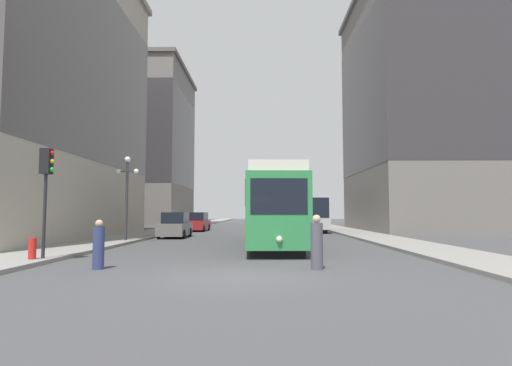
% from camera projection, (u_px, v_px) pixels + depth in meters
% --- Properties ---
extents(ground_plane, '(200.00, 200.00, 0.00)m').
position_uv_depth(ground_plane, '(240.00, 277.00, 11.45)').
color(ground_plane, '#424244').
extents(sidewalk_left, '(3.23, 120.00, 0.15)m').
position_uv_depth(sidewalk_left, '(189.00, 226.00, 51.46)').
color(sidewalk_left, gray).
rests_on(sidewalk_left, ground).
extents(sidewalk_right, '(3.23, 120.00, 0.15)m').
position_uv_depth(sidewalk_right, '(325.00, 226.00, 51.22)').
color(sidewalk_right, gray).
rests_on(sidewalk_right, ground).
extents(streetcar, '(3.07, 13.87, 3.89)m').
position_uv_depth(streetcar, '(270.00, 207.00, 22.44)').
color(streetcar, black).
rests_on(streetcar, ground).
extents(transit_bus, '(2.96, 11.31, 3.45)m').
position_uv_depth(transit_bus, '(306.00, 211.00, 39.68)').
color(transit_bus, black).
rests_on(transit_bus, ground).
extents(parked_car_left_near, '(2.00, 5.03, 1.82)m').
position_uv_depth(parked_car_left_near, '(198.00, 222.00, 39.77)').
color(parked_car_left_near, black).
rests_on(parked_car_left_near, ground).
extents(parked_car_left_mid, '(1.93, 4.47, 1.82)m').
position_uv_depth(parked_car_left_mid, '(175.00, 226.00, 29.48)').
color(parked_car_left_mid, black).
rests_on(parked_car_left_mid, ground).
extents(pedestrian_crossing_near, '(0.36, 0.36, 1.59)m').
position_uv_depth(pedestrian_crossing_near, '(99.00, 246.00, 13.06)').
color(pedestrian_crossing_near, navy).
rests_on(pedestrian_crossing_near, ground).
extents(pedestrian_crossing_far, '(0.39, 0.39, 1.74)m').
position_uv_depth(pedestrian_crossing_far, '(317.00, 244.00, 13.03)').
color(pedestrian_crossing_far, '#4C4C56').
rests_on(pedestrian_crossing_far, ground).
extents(traffic_light_near_left, '(0.47, 0.36, 4.03)m').
position_uv_depth(traffic_light_near_left, '(46.00, 173.00, 15.01)').
color(traffic_light_near_left, '#232328').
rests_on(traffic_light_near_left, sidewalk_left).
extents(lamp_post_left_near, '(1.41, 0.36, 5.06)m').
position_uv_depth(lamp_post_left_near, '(127.00, 184.00, 24.63)').
color(lamp_post_left_near, '#333338').
rests_on(lamp_post_left_near, sidewalk_left).
extents(fire_hydrant, '(0.26, 0.26, 0.75)m').
position_uv_depth(fire_hydrant, '(32.00, 249.00, 14.55)').
color(fire_hydrant, red).
rests_on(fire_hydrant, sidewalk_left).
extents(building_left_corner, '(12.27, 21.52, 21.08)m').
position_uv_depth(building_left_corner, '(17.00, 80.00, 27.65)').
color(building_left_corner, '#A89E8E').
rests_on(building_left_corner, ground).
extents(building_left_midblock, '(11.72, 16.65, 21.94)m').
position_uv_depth(building_left_midblock, '(145.00, 145.00, 57.13)').
color(building_left_midblock, slate).
rests_on(building_left_midblock, ground).
extents(building_right_corner, '(13.75, 17.34, 23.55)m').
position_uv_depth(building_right_corner, '(428.00, 106.00, 39.47)').
color(building_right_corner, slate).
rests_on(building_right_corner, ground).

